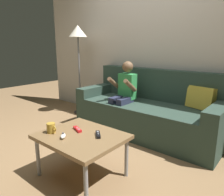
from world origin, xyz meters
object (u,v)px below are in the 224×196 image
Objects in this scene: couch at (149,112)px; floor_lamp at (78,38)px; game_remote_red_far_corner at (77,129)px; nunchuk_white at (63,136)px; game_remote_black_near_edge at (98,135)px; coffee_mug at (51,128)px; person_seated_on_couch at (123,92)px; coffee_table at (81,139)px.

floor_lamp reaches higher than couch.
game_remote_red_far_corner is 2.12m from floor_lamp.
nunchuk_white is 0.06× the size of floor_lamp.
game_remote_black_near_edge is at bearing -37.50° from floor_lamp.
game_remote_black_near_edge is at bearing 30.53° from coffee_mug.
couch is 17.40× the size of coffee_mug.
floor_lamp reaches higher than game_remote_red_far_corner.
game_remote_red_far_corner is at bearing -76.62° from person_seated_on_couch.
nunchuk_white is at bearing -77.08° from person_seated_on_couch.
game_remote_red_far_corner is (0.26, -1.10, -0.15)m from person_seated_on_couch.
nunchuk_white reaches higher than coffee_table.
person_seated_on_couch is at bearing 102.92° from nunchuk_white.
game_remote_red_far_corner is 1.22× the size of coffee_mug.
game_remote_black_near_edge is 0.25m from game_remote_red_far_corner.
coffee_mug is (-0.39, -0.23, 0.04)m from game_remote_black_near_edge.
coffee_table is 0.13m from game_remote_red_far_corner.
game_remote_red_far_corner reaches higher than coffee_table.
coffee_mug is at bearing -97.70° from couch.
couch is 1.31× the size of floor_lamp.
nunchuk_white is 0.19m from coffee_mug.
couch is 16.05× the size of game_remote_black_near_edge.
game_remote_red_far_corner is at bearing -171.61° from game_remote_black_near_edge.
game_remote_black_near_edge is at bearing 32.44° from coffee_table.
nunchuk_white is (0.30, -1.31, -0.14)m from person_seated_on_couch.
game_remote_red_far_corner is at bearing -42.78° from floor_lamp.
person_seated_on_couch is at bearing 107.83° from coffee_table.
coffee_table is (0.06, -1.34, 0.07)m from couch.
game_remote_red_far_corner is at bearing -92.34° from couch.
couch is at bearing 82.30° from coffee_mug.
game_remote_red_far_corner is (-0.05, -1.29, 0.13)m from couch.
coffee_mug is (0.11, -1.30, -0.11)m from person_seated_on_couch.
game_remote_black_near_edge is 1.08× the size of coffee_mug.
coffee_table is 5.96× the size of game_remote_black_near_edge.
couch is at bearing 87.66° from game_remote_red_far_corner.
coffee_table is 7.86× the size of nunchuk_white.
game_remote_black_near_edge and game_remote_red_far_corner have the same top height.
coffee_table is at bearing -147.56° from game_remote_black_near_edge.
person_seated_on_couch is 1.19m from game_remote_black_near_edge.
floor_lamp is (-1.26, 1.49, 0.89)m from coffee_mug.
game_remote_black_near_edge is 0.89× the size of game_remote_red_far_corner.
game_remote_black_near_edge is at bearing -81.39° from couch.
coffee_table is 0.31m from coffee_mug.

